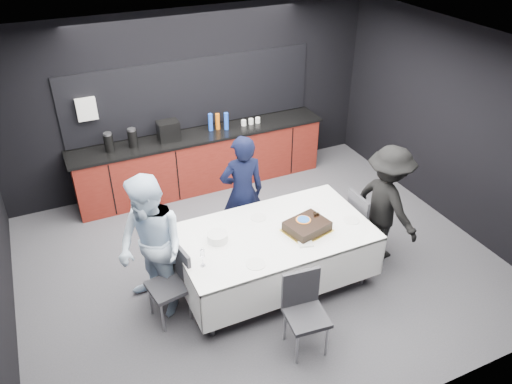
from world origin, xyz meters
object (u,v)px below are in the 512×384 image
plate_stack (217,237)px  champagne_flute (202,254)px  chair_right (363,219)px  chair_near (304,306)px  person_left (152,248)px  person_right (386,204)px  person_center (242,193)px  chair_left (174,279)px  cake_assembly (307,226)px  party_table (273,241)px

plate_stack → champagne_flute: 0.47m
plate_stack → champagne_flute: size_ratio=1.07×
chair_right → chair_near: same height
person_left → person_right: person_left is taller
plate_stack → chair_near: 1.28m
chair_near → champagne_flute: bearing=136.7°
chair_near → person_center: person_center is taller
plate_stack → chair_left: chair_left is taller
person_center → person_left: bearing=33.0°
chair_left → person_center: (1.24, 0.91, 0.29)m
person_center → person_left: size_ratio=0.94×
plate_stack → person_right: bearing=-5.3°
champagne_flute → person_right: (2.54, 0.14, -0.14)m
cake_assembly → person_center: size_ratio=0.36×
chair_right → person_center: person_center is taller
person_center → person_right: bearing=154.4°
chair_left → person_left: size_ratio=0.53×
chair_near → person_right: 1.96m
party_table → champagne_flute: 1.04m
person_left → cake_assembly: bearing=56.2°
chair_right → person_center: size_ratio=0.56×
plate_stack → champagne_flute: champagne_flute is taller
party_table → cake_assembly: (0.37, -0.15, 0.20)m
person_center → chair_right: bearing=154.4°
person_left → chair_left: bearing=15.6°
chair_left → person_left: person_left is taller
cake_assembly → person_center: 1.11m
champagne_flute → person_left: person_left is taller
person_left → party_table: bearing=59.6°
chair_near → person_right: bearing=28.1°
chair_near → person_center: (0.12, 1.90, 0.29)m
chair_left → cake_assembly: bearing=-4.3°
person_right → chair_near: bearing=111.5°
plate_stack → chair_right: (2.02, -0.07, -0.30)m
chair_left → person_center: person_center is taller
cake_assembly → person_left: (-1.79, 0.32, 0.04)m
person_left → plate_stack: bearing=62.0°
champagne_flute → chair_right: bearing=6.8°
cake_assembly → person_right: size_ratio=0.37×
chair_right → person_left: (-2.77, 0.13, 0.35)m
chair_left → chair_near: (1.12, -0.98, 0.00)m
chair_left → person_right: bearing=-1.3°
chair_near → person_left: (-1.28, 1.18, 0.35)m
chair_left → chair_right: same height
champagne_flute → person_left: size_ratio=0.13×
chair_left → person_center: size_ratio=0.56×
plate_stack → chair_right: 2.04m
champagne_flute → party_table: bearing=13.5°
person_center → chair_left: bearing=42.4°
party_table → champagne_flute: (-0.97, -0.23, 0.30)m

